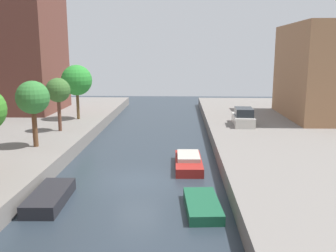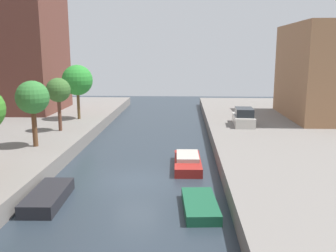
# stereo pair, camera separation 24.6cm
# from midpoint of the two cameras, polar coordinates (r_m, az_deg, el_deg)

# --- Properties ---
(ground_plane) EXTENTS (84.00, 84.00, 0.00)m
(ground_plane) POSITION_cam_midpoint_polar(r_m,az_deg,el_deg) (22.00, -5.07, -8.35)
(ground_plane) COLOR #28333D
(street_tree_3) EXTENTS (2.24, 2.24, 4.53)m
(street_tree_3) POSITION_cam_midpoint_polar(r_m,az_deg,el_deg) (26.56, -20.42, 4.05)
(street_tree_3) COLOR brown
(street_tree_3) RESTS_ON quay_left
(street_tree_4) EXTENTS (1.98, 1.98, 4.36)m
(street_tree_4) POSITION_cam_midpoint_polar(r_m,az_deg,el_deg) (31.38, -16.84, 5.23)
(street_tree_4) COLOR brown
(street_tree_4) RESTS_ON quay_left
(street_tree_5) EXTENTS (2.91, 2.91, 5.22)m
(street_tree_5) POSITION_cam_midpoint_polar(r_m,az_deg,el_deg) (36.57, -14.11, 6.85)
(street_tree_5) COLOR brown
(street_tree_5) RESTS_ON quay_left
(parked_car) EXTENTS (1.89, 4.10, 1.55)m
(parked_car) POSITION_cam_midpoint_polar(r_m,az_deg,el_deg) (33.60, 11.34, 1.27)
(parked_car) COLOR beige
(parked_car) RESTS_ON quay_right
(moored_boat_left_2) EXTENTS (1.74, 4.04, 0.64)m
(moored_boat_left_2) POSITION_cam_midpoint_polar(r_m,az_deg,el_deg) (19.61, -18.15, -10.41)
(moored_boat_left_2) COLOR #232328
(moored_boat_left_2) RESTS_ON ground_plane
(moored_boat_right_2) EXTENTS (1.80, 3.65, 0.48)m
(moored_boat_right_2) POSITION_cam_midpoint_polar(r_m,az_deg,el_deg) (18.01, 4.94, -12.11)
(moored_boat_right_2) COLOR #195638
(moored_boat_right_2) RESTS_ON ground_plane
(moored_boat_right_3) EXTENTS (1.79, 4.51, 0.83)m
(moored_boat_right_3) POSITION_cam_midpoint_polar(r_m,az_deg,el_deg) (24.23, 2.88, -5.56)
(moored_boat_right_3) COLOR maroon
(moored_boat_right_3) RESTS_ON ground_plane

